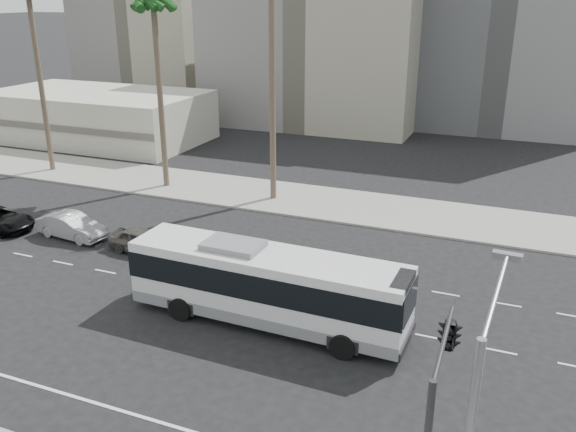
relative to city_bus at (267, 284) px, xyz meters
The scene contains 11 objects.
ground 2.99m from the city_bus, 136.15° to the left, with size 700.00×700.00×0.00m, color black.
sidewalk_north 17.22m from the city_bus, 95.36° to the left, with size 120.00×7.00×0.15m, color gray.
commercial_low 41.91m from the city_bus, 138.94° to the left, with size 22.00×12.16×5.00m.
midrise_beige_west 48.99m from the city_bus, 106.29° to the left, with size 24.00×18.00×18.00m, color gray.
midrise_gray_center 55.03m from the city_bus, 83.18° to the left, with size 20.00×20.00×26.00m, color #5A5B5D.
midrise_beige_far 65.23m from the city_bus, 127.54° to the left, with size 18.00×16.00×15.00m, color gray.
city_bus is the anchor object (origin of this frame).
car_a 11.24m from the city_bus, 155.80° to the left, with size 4.35×1.75×1.48m, color #4C4842.
car_b 16.47m from the city_bus, 162.84° to the left, with size 4.73×1.65×1.56m, color gray.
traffic_signal 12.71m from the city_bus, 42.19° to the right, with size 3.10×4.08×6.78m.
palm_mid 25.60m from the city_bus, 134.80° to the left, with size 4.95×4.95×15.29m.
Camera 1 is at (11.89, -24.21, 14.69)m, focal length 37.49 mm.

